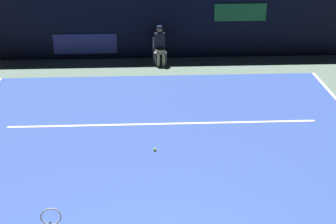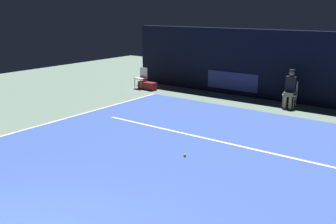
% 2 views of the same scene
% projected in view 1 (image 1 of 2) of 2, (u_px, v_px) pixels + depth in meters
% --- Properties ---
extents(ground_plane, '(29.44, 29.44, 0.00)m').
position_uv_depth(ground_plane, '(166.00, 162.00, 10.98)').
color(ground_plane, slate).
extents(court_surface, '(10.18, 10.75, 0.01)m').
position_uv_depth(court_surface, '(166.00, 162.00, 10.97)').
color(court_surface, '#3856B2').
rests_on(court_surface, ground).
extents(line_service, '(7.94, 0.10, 0.01)m').
position_uv_depth(line_service, '(163.00, 124.00, 12.67)').
color(line_service, white).
rests_on(line_service, court_surface).
extents(back_wall, '(14.36, 0.33, 2.60)m').
position_uv_depth(back_wall, '(157.00, 21.00, 17.06)').
color(back_wall, black).
rests_on(back_wall, ground).
extents(line_judge_on_chair, '(0.48, 0.56, 1.32)m').
position_uv_depth(line_judge_on_chair, '(160.00, 45.00, 16.57)').
color(line_judge_on_chair, white).
rests_on(line_judge_on_chair, ground).
extents(tennis_ball, '(0.07, 0.07, 0.07)m').
position_uv_depth(tennis_ball, '(155.00, 150.00, 11.39)').
color(tennis_ball, '#CCE033').
rests_on(tennis_ball, court_surface).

